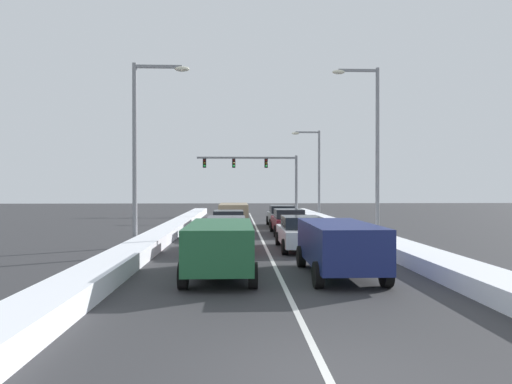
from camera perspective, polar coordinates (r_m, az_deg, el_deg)
name	(u,v)px	position (r m, az deg, el deg)	size (l,w,h in m)	color
ground_plane	(263,243)	(23.41, 0.93, -6.30)	(120.00, 120.00, 0.00)	#333335
lane_stripe_between_right_lane_and_center_lane	(260,234)	(27.56, 0.44, -5.27)	(0.14, 45.93, 0.01)	silver
snow_bank_right_shoulder	(347,230)	(28.29, 11.26, -4.59)	(1.56, 45.93, 0.53)	white
snow_bank_left_shoulder	(170,230)	(27.79, -10.58, -4.65)	(1.30, 45.93, 0.57)	white
suv_navy_right_lane_nearest	(339,244)	(14.75, 10.24, -6.34)	(2.16, 4.90, 1.67)	navy
sedan_white_right_lane_second	(301,233)	(20.81, 5.59, -5.04)	(2.00, 4.50, 1.51)	silver
sedan_maroon_right_lane_third	(289,221)	(27.68, 4.06, -3.66)	(2.00, 4.50, 1.51)	maroon
sedan_gray_right_lane_fourth	(282,216)	(33.24, 3.19, -2.97)	(2.00, 4.50, 1.51)	slate
suv_green_center_lane_nearest	(220,244)	(14.41, -4.44, -6.50)	(2.16, 4.90, 1.67)	#1E5633
sedan_red_center_lane_second	(226,233)	(20.39, -3.70, -5.15)	(2.00, 4.50, 1.51)	maroon
sedan_silver_center_lane_third	(229,224)	(26.03, -3.40, -3.93)	(2.00, 4.50, 1.51)	#B7BABF
suv_tan_center_lane_fourth	(234,213)	(32.16, -2.78, -2.63)	(2.16, 4.90, 1.67)	#937F60
traffic_light_gantry	(261,169)	(48.35, 0.64, 2.81)	(10.60, 0.47, 6.20)	slate
street_lamp_right_near	(372,138)	(26.53, 14.16, 6.51)	(2.66, 0.36, 9.45)	gray
street_lamp_right_mid	(315,166)	(42.66, 7.35, 3.25)	(2.66, 0.36, 8.04)	gray
street_lamp_left_mid	(142,138)	(22.20, -13.92, 6.52)	(2.66, 0.36, 8.58)	gray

